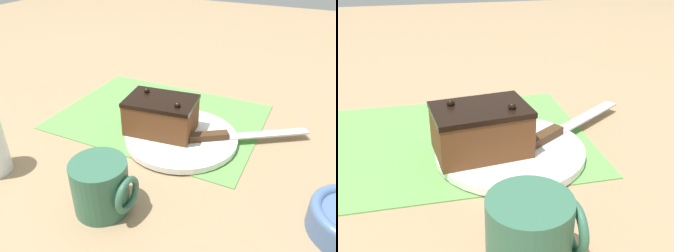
# 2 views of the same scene
# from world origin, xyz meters

# --- Properties ---
(ground_plane) EXTENTS (3.00, 3.00, 0.00)m
(ground_plane) POSITION_xyz_m (0.00, 0.00, 0.00)
(ground_plane) COLOR #9E7F5B
(placemat_woven) EXTENTS (0.46, 0.34, 0.00)m
(placemat_woven) POSITION_xyz_m (0.00, 0.00, 0.00)
(placemat_woven) COLOR #609E4C
(placemat_woven) RESTS_ON ground_plane
(cake_plate) EXTENTS (0.23, 0.23, 0.01)m
(cake_plate) POSITION_xyz_m (0.09, -0.07, 0.01)
(cake_plate) COLOR white
(cake_plate) RESTS_ON placemat_woven
(chocolate_cake) EXTENTS (0.15, 0.11, 0.08)m
(chocolate_cake) POSITION_xyz_m (0.04, -0.07, 0.05)
(chocolate_cake) COLOR brown
(chocolate_cake) RESTS_ON cake_plate
(serving_knife) EXTENTS (0.22, 0.16, 0.01)m
(serving_knife) POSITION_xyz_m (0.18, -0.04, 0.02)
(serving_knife) COLOR #472D19
(serving_knife) RESTS_ON cake_plate
(coffee_mug) EXTENTS (0.10, 0.09, 0.09)m
(coffee_mug) POSITION_xyz_m (0.05, -0.30, 0.04)
(coffee_mug) COLOR #33664C
(coffee_mug) RESTS_ON ground_plane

